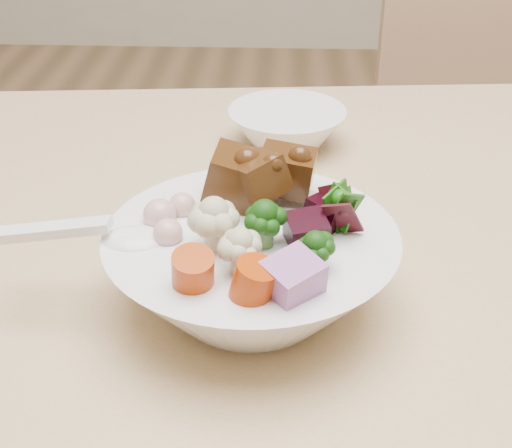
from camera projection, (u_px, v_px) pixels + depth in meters
The scene contains 4 objects.
chair_far at pixel (479, 178), 1.41m from camera, with size 0.43×0.43×0.86m.
food_bowl at pixel (254, 263), 0.60m from camera, with size 0.25×0.25×0.13m.
soup_spoon at pixel (112, 238), 0.58m from camera, with size 0.15×0.04×0.03m.
side_bowl at pixel (287, 128), 0.89m from camera, with size 0.15×0.15×0.05m, color white, non-canonical shape.
Camera 1 is at (-0.16, -0.65, 1.14)m, focal length 50.00 mm.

